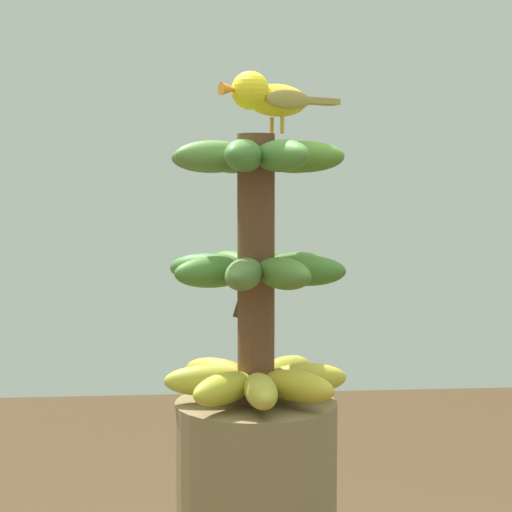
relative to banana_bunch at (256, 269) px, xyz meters
The scene contains 2 objects.
banana_bunch is the anchor object (origin of this frame).
perched_bird 0.22m from the banana_bunch, 65.22° to the left, with size 0.10×0.17×0.08m.
Camera 1 is at (1.13, -0.10, 1.24)m, focal length 61.12 mm.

